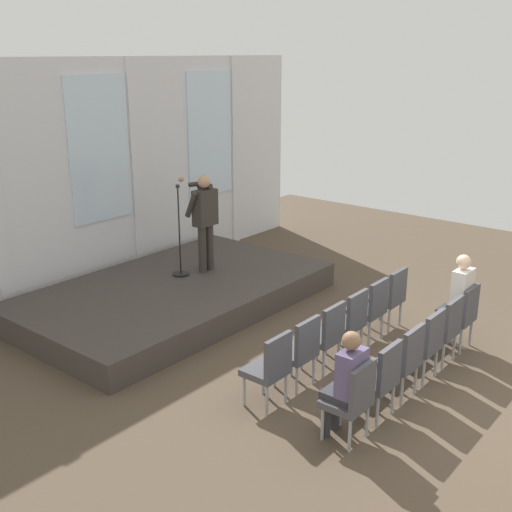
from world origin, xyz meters
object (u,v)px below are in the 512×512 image
(chair_r0_c2, at_px, (326,333))
(chair_r1_c1, at_px, (380,376))
(speaker, at_px, (204,216))
(chair_r1_c5, at_px, (462,313))
(chair_r0_c1, at_px, (300,348))
(audience_r1_c0, at_px, (346,380))
(chair_r0_c3, at_px, (350,319))
(chair_r0_c4, at_px, (371,306))
(chair_r1_c0, at_px, (353,397))
(chair_r1_c2, at_px, (404,357))
(chair_r0_c5, at_px, (391,295))
(audience_r1_c5, at_px, (458,296))
(mic_stand, at_px, (180,256))
(chair_r1_c4, at_px, (444,326))
(chair_r0_c0, at_px, (270,366))
(chair_r1_c3, at_px, (425,341))

(chair_r0_c2, distance_m, chair_r1_c1, 1.25)
(speaker, height_order, chair_r1_c1, speaker)
(chair_r1_c1, height_order, chair_r1_c5, same)
(chair_r0_c1, xyz_separation_m, audience_r1_c0, (-0.58, -1.02, 0.17))
(chair_r0_c3, bearing_deg, chair_r0_c4, 0.00)
(chair_r0_c2, distance_m, chair_r1_c5, 2.07)
(speaker, bearing_deg, chair_r1_c0, -117.79)
(chair_r0_c2, xyz_separation_m, chair_r1_c2, (0.00, -1.10, 0.00))
(chair_r0_c5, relative_size, audience_r1_c5, 0.68)
(mic_stand, distance_m, chair_r0_c4, 3.39)
(audience_r1_c0, xyz_separation_m, chair_r1_c2, (1.17, -0.08, -0.17))
(mic_stand, height_order, audience_r1_c0, mic_stand)
(mic_stand, bearing_deg, chair_r0_c5, -71.69)
(speaker, bearing_deg, chair_r0_c5, -78.14)
(chair_r0_c3, height_order, chair_r1_c4, same)
(chair_r1_c1, bearing_deg, chair_r0_c5, 25.18)
(chair_r1_c0, bearing_deg, mic_stand, 67.74)
(chair_r0_c1, bearing_deg, chair_r0_c2, 0.00)
(chair_r0_c3, xyz_separation_m, chair_r0_c4, (0.58, 0.00, 0.00))
(chair_r1_c0, height_order, audience_r1_c0, audience_r1_c0)
(mic_stand, xyz_separation_m, chair_r1_c2, (-0.65, -4.44, -0.20))
(chair_r0_c0, distance_m, chair_r0_c5, 2.92)
(chair_r1_c0, height_order, chair_r1_c4, same)
(mic_stand, height_order, chair_r1_c5, mic_stand)
(chair_r0_c5, xyz_separation_m, audience_r1_c5, (0.00, -1.02, 0.23))
(chair_r1_c1, height_order, chair_r1_c2, same)
(mic_stand, height_order, chair_r0_c0, mic_stand)
(chair_r0_c3, xyz_separation_m, chair_r0_c5, (1.17, 0.00, 0.00))
(chair_r1_c5, bearing_deg, chair_r1_c2, 180.00)
(chair_r1_c1, bearing_deg, chair_r0_c1, 90.00)
(audience_r1_c0, bearing_deg, chair_r1_c3, -2.75)
(chair_r0_c2, relative_size, audience_r1_c0, 0.74)
(chair_r1_c0, distance_m, audience_r1_c5, 2.93)
(mic_stand, bearing_deg, chair_r0_c0, -118.55)
(speaker, distance_m, chair_r0_c4, 3.29)
(speaker, bearing_deg, chair_r1_c2, -104.24)
(chair_r1_c1, bearing_deg, chair_r0_c2, 62.00)
(chair_r1_c0, bearing_deg, chair_r0_c3, 32.08)
(chair_r0_c3, relative_size, chair_r1_c1, 1.00)
(mic_stand, xyz_separation_m, chair_r0_c3, (-0.06, -3.34, -0.20))
(chair_r1_c4, height_order, chair_r1_c5, same)
(speaker, distance_m, chair_r1_c4, 4.36)
(speaker, bearing_deg, chair_r1_c3, -96.68)
(speaker, bearing_deg, chair_r1_c1, -111.32)
(chair_r0_c4, distance_m, chair_r0_c5, 0.58)
(mic_stand, distance_m, chair_r0_c3, 3.35)
(chair_r1_c5, distance_m, audience_r1_c5, 0.24)
(mic_stand, distance_m, chair_r1_c1, 4.61)
(chair_r0_c1, bearing_deg, chair_r0_c4, 0.00)
(chair_r1_c5, bearing_deg, speaker, 98.87)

